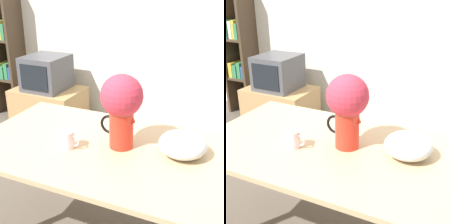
# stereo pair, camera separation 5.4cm
# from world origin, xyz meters

# --- Properties ---
(wall_back) EXTENTS (8.00, 0.05, 2.60)m
(wall_back) POSITION_xyz_m (0.00, 1.77, 1.30)
(wall_back) COLOR silver
(wall_back) RESTS_ON ground_plane
(table) EXTENTS (1.48, 0.90, 0.73)m
(table) POSITION_xyz_m (0.23, 0.01, 0.64)
(table) COLOR tan
(table) RESTS_ON ground_plane
(flower_vase) EXTENTS (0.25, 0.24, 0.43)m
(flower_vase) POSITION_xyz_m (0.35, 0.04, 1.00)
(flower_vase) COLOR red
(flower_vase) RESTS_ON table
(coffee_mug) EXTENTS (0.12, 0.08, 0.10)m
(coffee_mug) POSITION_xyz_m (0.08, -0.10, 0.79)
(coffee_mug) COLOR silver
(coffee_mug) RESTS_ON table
(white_bowl) EXTENTS (0.26, 0.26, 0.13)m
(white_bowl) POSITION_xyz_m (0.69, 0.08, 0.80)
(white_bowl) COLOR silver
(white_bowl) RESTS_ON table
(tv_stand) EXTENTS (0.76, 0.54, 0.50)m
(tv_stand) POSITION_xyz_m (-1.08, 1.34, 0.25)
(tv_stand) COLOR tan
(tv_stand) RESTS_ON ground_plane
(tv_set) EXTENTS (0.43, 0.46, 0.38)m
(tv_set) POSITION_xyz_m (-1.08, 1.34, 0.69)
(tv_set) COLOR #4C4C51
(tv_set) RESTS_ON tv_stand
(bookshelf) EXTENTS (0.35, 0.31, 1.64)m
(bookshelf) POSITION_xyz_m (-1.85, 1.61, 0.82)
(bookshelf) COLOR #423323
(bookshelf) RESTS_ON ground_plane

